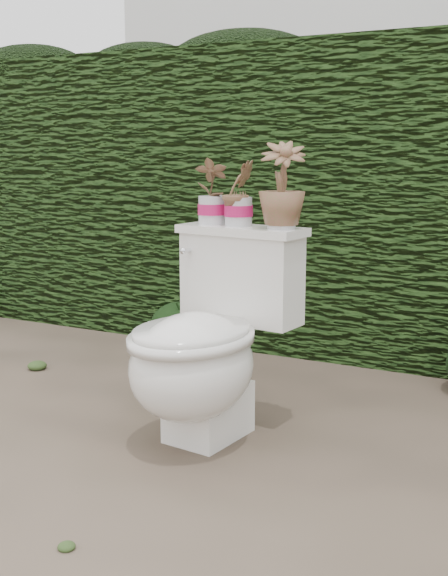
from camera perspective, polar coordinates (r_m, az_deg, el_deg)
The scene contains 7 objects.
ground at distance 2.76m, azimuth 0.62°, elevation -11.78°, with size 60.00×60.00×0.00m, color #705F4D.
hedge at distance 4.05m, azimuth 10.97°, elevation 6.91°, with size 8.00×1.00×1.60m, color #284617.
toilet at distance 2.64m, azimuth -1.49°, elevation -4.64°, with size 0.53×0.73×0.78m.
potted_plant_left at distance 2.83m, azimuth -0.98°, elevation 7.51°, with size 0.13×0.09×0.24m, color #2D6920.
potted_plant_center at distance 2.76m, azimuth 1.16°, elevation 7.35°, with size 0.13×0.10×0.23m, color #2D6920.
potted_plant_right at distance 2.66m, azimuth 4.60°, elevation 7.94°, with size 0.17×0.17×0.30m, color #2D6920.
liriope_clump_1 at distance 4.03m, azimuth -3.52°, elevation -2.55°, with size 0.33×0.33×0.26m, color black.
Camera 1 is at (1.15, -2.28, 1.06)m, focal length 45.00 mm.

